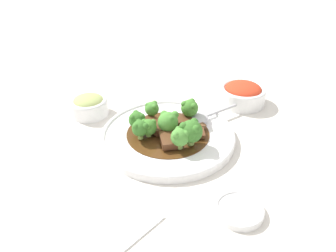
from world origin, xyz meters
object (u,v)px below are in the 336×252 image
at_px(serving_spoon, 201,117).
at_px(broccoli_floret_1, 137,120).
at_px(broccoli_floret_4, 140,128).
at_px(side_bowl_appetizer, 89,105).
at_px(broccoli_floret_2, 148,127).
at_px(beef_strip_4, 177,122).
at_px(sauce_dish, 239,210).
at_px(broccoli_floret_5, 169,121).
at_px(broccoli_floret_7, 180,137).
at_px(broccoli_floret_0, 191,131).
at_px(beef_strip_3, 188,133).
at_px(broccoli_floret_3, 152,108).
at_px(broccoli_floret_6, 190,108).
at_px(side_bowl_kimchi, 243,93).
at_px(beef_strip_0, 195,124).
at_px(beef_strip_2, 168,137).
at_px(beef_strip_1, 154,125).
at_px(main_plate, 168,135).

bearing_deg(serving_spoon, broccoli_floret_1, -106.16).
bearing_deg(broccoli_floret_4, side_bowl_appetizer, -168.46).
height_order(broccoli_floret_2, serving_spoon, broccoli_floret_2).
height_order(beef_strip_4, sauce_dish, beef_strip_4).
bearing_deg(broccoli_floret_5, broccoli_floret_4, -98.70).
bearing_deg(serving_spoon, broccoli_floret_7, -59.25).
relative_size(broccoli_floret_0, broccoli_floret_4, 1.28).
bearing_deg(beef_strip_3, side_bowl_appetizer, -150.76).
relative_size(broccoli_floret_3, broccoli_floret_6, 0.85).
relative_size(beef_strip_3, broccoli_floret_1, 1.73).
bearing_deg(broccoli_floret_3, broccoli_floret_6, 51.97).
height_order(beef_strip_3, side_bowl_kimchi, side_bowl_kimchi).
height_order(broccoli_floret_6, serving_spoon, broccoli_floret_6).
relative_size(beef_strip_0, serving_spoon, 0.20).
height_order(serving_spoon, side_bowl_kimchi, side_bowl_kimchi).
distance_m(beef_strip_4, broccoli_floret_4, 0.10).
bearing_deg(sauce_dish, broccoli_floret_5, 174.01).
bearing_deg(beef_strip_2, side_bowl_appetizer, -159.46).
bearing_deg(broccoli_floret_5, side_bowl_kimchi, 96.24).
bearing_deg(side_bowl_appetizer, beef_strip_4, 36.17).
bearing_deg(sauce_dish, broccoli_floret_6, 160.74).
relative_size(broccoli_floret_1, serving_spoon, 0.19).
bearing_deg(side_bowl_appetizer, broccoli_floret_5, 27.99).
bearing_deg(broccoli_floret_1, beef_strip_1, 72.31).
bearing_deg(broccoli_floret_7, side_bowl_appetizer, -161.42).
relative_size(broccoli_floret_1, broccoli_floret_3, 1.06).
height_order(broccoli_floret_5, side_bowl_kimchi, broccoli_floret_5).
xyz_separation_m(broccoli_floret_1, broccoli_floret_4, (0.03, -0.01, -0.00)).
bearing_deg(beef_strip_3, main_plate, -138.81).
bearing_deg(beef_strip_0, beef_strip_4, -132.97).
xyz_separation_m(broccoli_floret_0, side_bowl_appetizer, (-0.26, -0.11, -0.03)).
relative_size(beef_strip_3, serving_spoon, 0.32).
bearing_deg(serving_spoon, broccoli_floret_6, -120.77).
bearing_deg(beef_strip_0, broccoli_floret_5, -104.10).
height_order(main_plate, beef_strip_0, beef_strip_0).
xyz_separation_m(broccoli_floret_2, broccoli_floret_7, (0.07, 0.03, 0.00)).
relative_size(broccoli_floret_1, broccoli_floret_6, 0.90).
xyz_separation_m(broccoli_floret_5, side_bowl_appetizer, (-0.20, -0.10, -0.02)).
bearing_deg(beef_strip_4, broccoli_floret_0, -14.56).
bearing_deg(beef_strip_2, main_plate, 145.14).
distance_m(beef_strip_0, broccoli_floret_7, 0.09).
height_order(broccoli_floret_2, side_bowl_appetizer, broccoli_floret_2).
xyz_separation_m(broccoli_floret_2, broccoli_floret_4, (-0.00, -0.02, 0.00)).
relative_size(serving_spoon, sauce_dish, 2.96).
xyz_separation_m(broccoli_floret_2, broccoli_floret_3, (-0.06, 0.04, 0.00)).
distance_m(main_plate, broccoli_floret_5, 0.04).
bearing_deg(broccoli_floret_7, broccoli_floret_6, 133.11).
height_order(beef_strip_1, broccoli_floret_1, broccoli_floret_1).
bearing_deg(sauce_dish, broccoli_floret_2, -175.21).
relative_size(beef_strip_3, broccoli_floret_7, 1.74).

